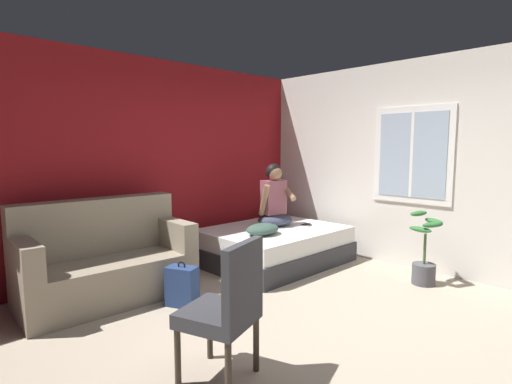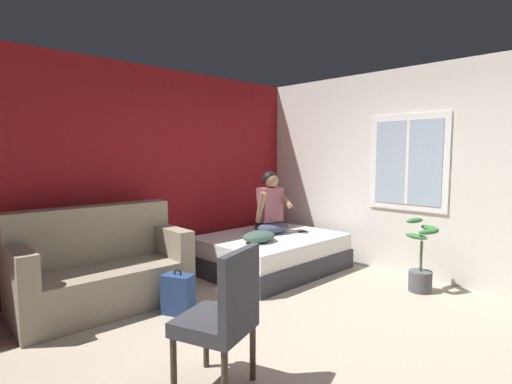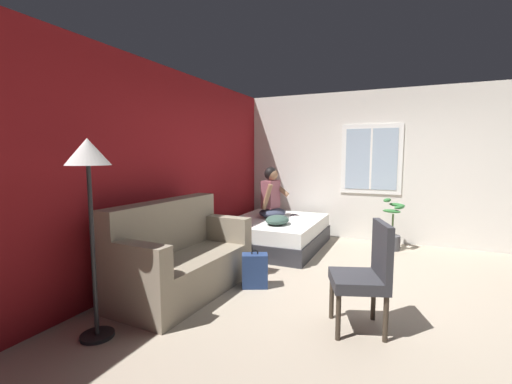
% 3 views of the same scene
% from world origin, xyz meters
% --- Properties ---
extents(ground_plane, '(40.00, 40.00, 0.00)m').
position_xyz_m(ground_plane, '(0.00, 0.00, 0.00)').
color(ground_plane, tan).
extents(wall_back_accent, '(9.81, 0.16, 2.70)m').
position_xyz_m(wall_back_accent, '(0.00, 2.78, 1.35)').
color(wall_back_accent, maroon).
rests_on(wall_back_accent, ground).
extents(wall_side_with_window, '(0.19, 6.80, 2.70)m').
position_xyz_m(wall_side_with_window, '(2.49, 0.01, 1.35)').
color(wall_side_with_window, silver).
rests_on(wall_side_with_window, ground).
extents(bed, '(1.86, 1.47, 0.48)m').
position_xyz_m(bed, '(1.30, 1.80, 0.24)').
color(bed, '#2D2D33').
rests_on(bed, ground).
extents(couch, '(1.74, 0.90, 1.04)m').
position_xyz_m(couch, '(-0.93, 2.12, 0.39)').
color(couch, gray).
rests_on(couch, ground).
extents(side_chair, '(0.59, 0.59, 0.98)m').
position_xyz_m(side_chair, '(-0.97, 0.09, 0.53)').
color(side_chair, '#382D23').
rests_on(side_chair, ground).
extents(person_seated, '(0.58, 0.52, 0.88)m').
position_xyz_m(person_seated, '(1.45, 1.93, 0.84)').
color(person_seated, '#383D51').
rests_on(person_seated, bed).
extents(backpack, '(0.32, 0.35, 0.46)m').
position_xyz_m(backpack, '(-0.46, 1.40, 0.19)').
color(backpack, navy).
rests_on(backpack, ground).
extents(throw_pillow, '(0.51, 0.41, 0.14)m').
position_xyz_m(throw_pillow, '(0.91, 1.63, 0.55)').
color(throw_pillow, '#385147').
rests_on(throw_pillow, bed).
extents(cell_phone, '(0.15, 0.07, 0.01)m').
position_xyz_m(cell_phone, '(1.81, 1.65, 0.48)').
color(cell_phone, black).
rests_on(cell_phone, bed).
extents(potted_plant, '(0.39, 0.37, 0.85)m').
position_xyz_m(potted_plant, '(1.91, -0.02, 0.30)').
color(potted_plant, '#4C4C51').
rests_on(potted_plant, ground).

